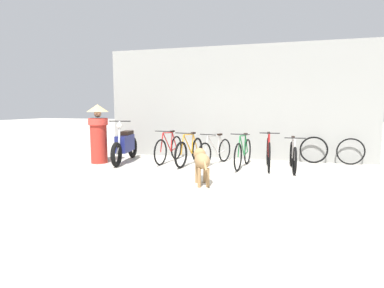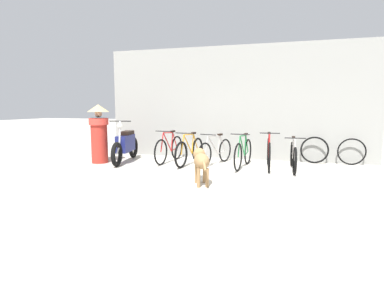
% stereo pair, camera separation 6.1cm
% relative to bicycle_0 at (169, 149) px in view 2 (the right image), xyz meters
% --- Properties ---
extents(ground_plane, '(60.00, 60.00, 0.00)m').
position_rel_bicycle_0_xyz_m(ground_plane, '(1.64, -2.08, -0.37)').
color(ground_plane, '#B7B2A5').
extents(shop_wall_back, '(7.68, 0.20, 3.25)m').
position_rel_bicycle_0_xyz_m(shop_wall_back, '(1.64, 1.12, 1.26)').
color(shop_wall_back, gray).
rests_on(shop_wall_back, ground).
extents(bicycle_0, '(0.46, 1.63, 0.89)m').
position_rel_bicycle_0_xyz_m(bicycle_0, '(0.00, 0.00, 0.00)').
color(bicycle_0, black).
rests_on(bicycle_0, ground).
extents(bicycle_1, '(0.46, 1.67, 0.87)m').
position_rel_bicycle_0_xyz_m(bicycle_1, '(0.64, -0.21, -0.01)').
color(bicycle_1, black).
rests_on(bicycle_1, ground).
extents(bicycle_2, '(0.65, 1.59, 0.83)m').
position_rel_bicycle_0_xyz_m(bicycle_2, '(1.29, -0.01, -0.02)').
color(bicycle_2, black).
rests_on(bicycle_2, ground).
extents(bicycle_3, '(0.46, 1.64, 0.88)m').
position_rel_bicycle_0_xyz_m(bicycle_3, '(2.03, -0.22, -0.00)').
color(bicycle_3, black).
rests_on(bicycle_3, ground).
extents(bicycle_4, '(0.46, 1.70, 0.91)m').
position_rel_bicycle_0_xyz_m(bicycle_4, '(2.64, -0.11, 0.01)').
color(bicycle_4, black).
rests_on(bicycle_4, ground).
extents(bicycle_5, '(0.46, 1.70, 0.82)m').
position_rel_bicycle_0_xyz_m(bicycle_5, '(3.22, -0.20, -0.03)').
color(bicycle_5, black).
rests_on(bicycle_5, ground).
extents(motorcycle, '(0.58, 2.00, 1.16)m').
position_rel_bicycle_0_xyz_m(motorcycle, '(-1.17, -0.28, 0.10)').
color(motorcycle, black).
rests_on(motorcycle, ground).
extents(stray_dog, '(0.53, 0.98, 0.68)m').
position_rel_bicycle_0_xyz_m(stray_dog, '(1.40, -2.07, 0.10)').
color(stray_dog, '#997247').
rests_on(stray_dog, ground).
extents(person_in_robes, '(0.80, 0.80, 1.58)m').
position_rel_bicycle_0_xyz_m(person_in_robes, '(-1.80, -0.57, 0.49)').
color(person_in_robes, '#B72D23').
rests_on(person_in_robes, ground).
extents(spare_tire_left, '(0.70, 0.04, 0.70)m').
position_rel_bicycle_0_xyz_m(spare_tire_left, '(4.72, 0.86, -0.01)').
color(spare_tire_left, black).
rests_on(spare_tire_left, ground).
extents(spare_tire_right, '(0.72, 0.10, 0.72)m').
position_rel_bicycle_0_xyz_m(spare_tire_right, '(3.82, 0.86, -0.00)').
color(spare_tire_right, black).
rests_on(spare_tire_right, ground).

